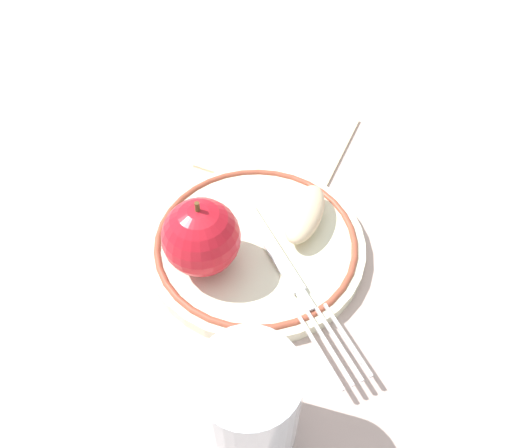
{
  "coord_description": "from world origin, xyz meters",
  "views": [
    {
      "loc": [
        0.27,
        0.12,
        0.36
      ],
      "look_at": [
        0.02,
        0.01,
        0.04
      ],
      "focal_mm": 35.0,
      "sensor_mm": 36.0,
      "label": 1
    }
  ],
  "objects": [
    {
      "name": "plate",
      "position": [
        0.02,
        0.01,
        0.01
      ],
      "size": [
        0.2,
        0.2,
        0.02
      ],
      "color": "beige",
      "rests_on": "ground_plane"
    },
    {
      "name": "drinking_glass",
      "position": [
        0.17,
        0.07,
        0.05
      ],
      "size": [
        0.06,
        0.06,
        0.1
      ],
      "primitive_type": "cylinder",
      "color": "silver",
      "rests_on": "ground_plane"
    },
    {
      "name": "fork",
      "position": [
        0.04,
        0.05,
        0.02
      ],
      "size": [
        0.14,
        0.16,
        0.0
      ],
      "rotation": [
        0.0,
        0.0,
        0.87
      ],
      "color": "silver",
      "rests_on": "plate"
    },
    {
      "name": "apple_slice_front",
      "position": [
        -0.02,
        0.04,
        0.03
      ],
      "size": [
        0.07,
        0.04,
        0.02
      ],
      "primitive_type": "ellipsoid",
      "rotation": [
        0.0,
        0.0,
        0.07
      ],
      "color": "beige",
      "rests_on": "plate"
    },
    {
      "name": "apple_red_whole",
      "position": [
        0.06,
        -0.02,
        0.05
      ],
      "size": [
        0.07,
        0.07,
        0.07
      ],
      "color": "red",
      "rests_on": "plate"
    },
    {
      "name": "napkin_folded",
      "position": [
        -0.13,
        -0.03,
        0.0
      ],
      "size": [
        0.15,
        0.14,
        0.01
      ],
      "primitive_type": "cube",
      "rotation": [
        0.0,
        0.0,
        0.01
      ],
      "color": "beige",
      "rests_on": "ground_plane"
    },
    {
      "name": "ground_plane",
      "position": [
        0.0,
        0.0,
        0.0
      ],
      "size": [
        2.0,
        2.0,
        0.0
      ],
      "primitive_type": "plane",
      "color": "#B79E95"
    }
  ]
}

